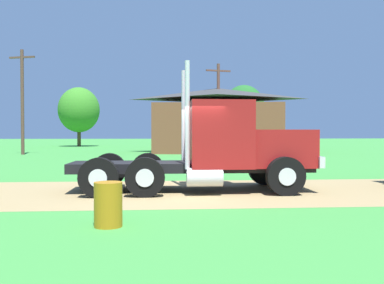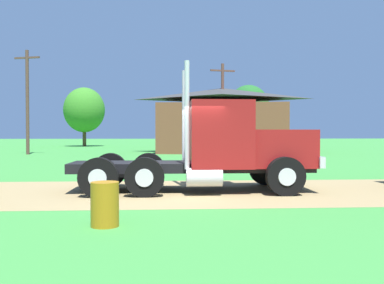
% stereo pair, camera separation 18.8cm
% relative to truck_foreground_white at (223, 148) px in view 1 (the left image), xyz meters
% --- Properties ---
extents(ground_plane, '(200.00, 200.00, 0.00)m').
position_rel_truck_foreground_white_xyz_m(ground_plane, '(-1.37, -0.25, -1.29)').
color(ground_plane, '#3B8B39').
extents(dirt_track, '(120.00, 5.65, 0.01)m').
position_rel_truck_foreground_white_xyz_m(dirt_track, '(-1.37, -0.25, -1.29)').
color(dirt_track, '#998154').
rests_on(dirt_track, ground_plane).
extents(truck_foreground_white, '(7.34, 2.75, 3.78)m').
position_rel_truck_foreground_white_xyz_m(truck_foreground_white, '(0.00, 0.00, 0.00)').
color(truck_foreground_white, black).
rests_on(truck_foreground_white, ground_plane).
extents(steel_barrel, '(0.53, 0.53, 0.84)m').
position_rel_truck_foreground_white_xyz_m(steel_barrel, '(-2.88, -4.73, -0.87)').
color(steel_barrel, '#B27214').
rests_on(steel_barrel, ground_plane).
extents(shed_building, '(12.03, 8.61, 5.61)m').
position_rel_truck_foreground_white_xyz_m(shed_building, '(3.06, 23.79, 1.41)').
color(shed_building, brown).
rests_on(shed_building, ground_plane).
extents(utility_pole_near, '(2.15, 0.76, 8.27)m').
position_rel_truck_foreground_white_xyz_m(utility_pole_near, '(-12.80, 21.41, 3.10)').
color(utility_pole_near, brown).
rests_on(utility_pole_near, ground_plane).
extents(utility_pole_far, '(2.18, 0.60, 7.64)m').
position_rel_truck_foreground_white_xyz_m(utility_pole_far, '(3.03, 23.21, 2.78)').
color(utility_pole_far, brown).
rests_on(utility_pole_far, ground_plane).
extents(tree_mid, '(5.04, 5.04, 7.30)m').
position_rel_truck_foreground_white_xyz_m(tree_mid, '(-12.00, 40.11, 3.22)').
color(tree_mid, '#513823').
rests_on(tree_mid, ground_plane).
extents(tree_right, '(4.48, 4.48, 6.83)m').
position_rel_truck_foreground_white_xyz_m(tree_right, '(7.00, 32.05, 3.07)').
color(tree_right, '#513823').
rests_on(tree_right, ground_plane).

